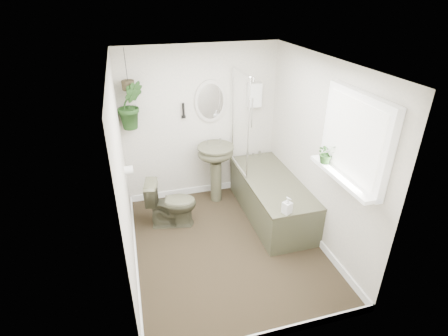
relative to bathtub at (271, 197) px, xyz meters
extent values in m
cube|color=black|center=(-0.80, -0.50, -0.30)|extent=(2.30, 2.80, 0.02)
cube|color=white|center=(-0.80, -0.50, 2.02)|extent=(2.30, 2.80, 0.02)
cube|color=beige|center=(-0.80, 0.91, 0.86)|extent=(2.30, 0.02, 2.30)
cube|color=beige|center=(-0.80, -1.91, 0.86)|extent=(2.30, 0.02, 2.30)
cube|color=beige|center=(-1.96, -0.50, 0.86)|extent=(0.02, 2.80, 2.30)
cube|color=beige|center=(0.36, -0.50, 0.86)|extent=(0.02, 2.80, 2.30)
cube|color=white|center=(-0.80, -0.50, -0.24)|extent=(2.30, 2.80, 0.10)
cube|color=white|center=(0.00, 0.84, 1.26)|extent=(0.20, 0.10, 0.35)
ellipsoid|color=beige|center=(-0.66, 0.87, 1.21)|extent=(0.46, 0.03, 0.62)
cylinder|color=black|center=(-1.06, 0.86, 1.11)|extent=(0.04, 0.04, 0.22)
cylinder|color=white|center=(-1.90, 0.20, 0.61)|extent=(0.11, 0.11, 0.11)
cube|color=white|center=(0.29, -1.20, 1.36)|extent=(0.08, 1.00, 0.90)
cube|color=white|center=(0.22, -1.20, 0.94)|extent=(0.18, 1.00, 0.04)
cube|color=white|center=(0.24, -1.20, 1.36)|extent=(0.01, 0.86, 0.76)
imported|color=#484834|center=(-1.40, 0.16, 0.05)|extent=(0.73, 0.50, 0.68)
imported|color=black|center=(0.20, -0.90, 1.07)|extent=(0.23, 0.20, 0.23)
imported|color=black|center=(-1.77, 0.75, 1.28)|extent=(0.39, 0.32, 0.65)
imported|color=#333031|center=(-0.15, -0.79, 0.40)|extent=(0.13, 0.13, 0.21)
cylinder|color=#342D1C|center=(-1.77, 0.75, 1.55)|extent=(0.16, 0.16, 0.12)
camera|label=1|loc=(-1.80, -3.88, 2.67)|focal=28.00mm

